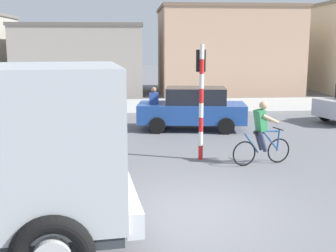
{
  "coord_description": "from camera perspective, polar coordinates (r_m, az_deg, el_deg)",
  "views": [
    {
      "loc": [
        -1.14,
        -8.15,
        3.2
      ],
      "look_at": [
        -0.24,
        2.5,
        1.2
      ],
      "focal_mm": 46.93,
      "sensor_mm": 36.0,
      "label": 1
    }
  ],
  "objects": [
    {
      "name": "ground_plane",
      "position": [
        8.83,
        2.99,
        -10.66
      ],
      "size": [
        120.0,
        120.0,
        0.0
      ],
      "primitive_type": "plane",
      "color": "slate"
    },
    {
      "name": "sidewalk_far",
      "position": [
        22.26,
        -1.85,
        2.54
      ],
      "size": [
        80.0,
        5.0,
        0.16
      ],
      "primitive_type": "cube",
      "color": "#ADADA8",
      "rests_on": "ground"
    },
    {
      "name": "cyclist",
      "position": [
        11.97,
        12.11,
        -0.9
      ],
      "size": [
        1.69,
        0.59,
        1.72
      ],
      "color": "black",
      "rests_on": "ground"
    },
    {
      "name": "traffic_light_pole",
      "position": [
        12.16,
        4.31,
        5.22
      ],
      "size": [
        0.24,
        0.43,
        3.2
      ],
      "color": "red",
      "rests_on": "ground"
    },
    {
      "name": "car_white_mid",
      "position": [
        16.58,
        3.23,
        2.31
      ],
      "size": [
        4.19,
        2.27,
        1.6
      ],
      "color": "#234C9E",
      "rests_on": "ground"
    },
    {
      "name": "pedestrian_near_kerb",
      "position": [
        16.55,
        -1.85,
        2.42
      ],
      "size": [
        0.34,
        0.22,
        1.62
      ],
      "color": "#2D334C",
      "rests_on": "ground"
    },
    {
      "name": "building_mid_block",
      "position": [
        28.93,
        -11.21,
        8.45
      ],
      "size": [
        7.81,
        5.95,
        4.42
      ],
      "color": "#9E9389",
      "rests_on": "ground"
    },
    {
      "name": "building_corner_right",
      "position": [
        29.83,
        7.59,
        9.73
      ],
      "size": [
        8.9,
        6.35,
        5.58
      ],
      "color": "tan",
      "rests_on": "ground"
    }
  ]
}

